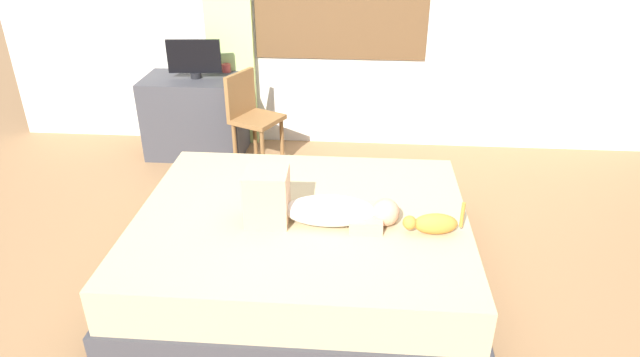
% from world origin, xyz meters
% --- Properties ---
extents(ground_plane, '(16.00, 16.00, 0.00)m').
position_xyz_m(ground_plane, '(0.00, 0.00, 0.00)').
color(ground_plane, olive).
extents(bed, '(2.15, 1.78, 0.43)m').
position_xyz_m(bed, '(-0.08, 0.16, 0.21)').
color(bed, '#38383D').
rests_on(bed, ground).
extents(person_lying, '(0.94, 0.28, 0.34)m').
position_xyz_m(person_lying, '(0.01, 0.07, 0.55)').
color(person_lying, silver).
rests_on(person_lying, bed).
extents(cat, '(0.36, 0.13, 0.21)m').
position_xyz_m(cat, '(0.72, -0.00, 0.50)').
color(cat, '#C67A2D').
rests_on(cat, bed).
extents(desk, '(0.90, 0.56, 0.74)m').
position_xyz_m(desk, '(-1.28, 1.96, 0.37)').
color(desk, '#38383D').
rests_on(desk, ground).
extents(tv_monitor, '(0.48, 0.10, 0.35)m').
position_xyz_m(tv_monitor, '(-1.24, 1.96, 0.92)').
color(tv_monitor, black).
rests_on(tv_monitor, desk).
extents(cup, '(0.08, 0.08, 0.08)m').
position_xyz_m(cup, '(-1.00, 2.17, 0.78)').
color(cup, '#B23D38').
rests_on(cup, desk).
extents(chair_by_desk, '(0.51, 0.51, 0.86)m').
position_xyz_m(chair_by_desk, '(-0.70, 1.72, 0.51)').
color(chair_by_desk, brown).
rests_on(chair_by_desk, ground).
extents(curtain_left, '(0.44, 0.06, 2.62)m').
position_xyz_m(curtain_left, '(-0.97, 2.24, 1.31)').
color(curtain_left, '#ADCC75').
rests_on(curtain_left, ground).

